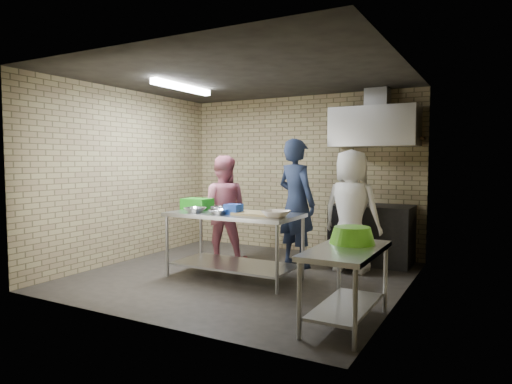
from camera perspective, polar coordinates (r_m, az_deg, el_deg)
floor at (r=6.27m, az=-1.71°, el=-10.63°), size 4.20×4.20×0.00m
ceiling at (r=6.17m, az=-1.76°, el=14.44°), size 4.20×4.20×0.00m
back_wall at (r=7.86m, az=5.68°, el=2.28°), size 4.20×0.06×2.70m
front_wall at (r=4.46m, az=-14.87°, el=0.88°), size 4.20×0.06×2.70m
left_wall at (r=7.36m, az=-15.98°, el=2.03°), size 0.06×4.00×2.70m
right_wall at (r=5.32m, az=18.15°, el=1.29°), size 0.06×4.00×2.70m
prep_table at (r=6.09m, az=-2.78°, el=-6.80°), size 1.77×0.88×0.88m
side_counter at (r=4.49m, az=11.37°, el=-11.70°), size 0.60×1.20×0.75m
stove at (r=7.18m, az=14.52°, el=-5.21°), size 1.20×0.70×0.90m
range_hood at (r=7.16m, az=14.86°, el=8.01°), size 1.30×0.60×0.60m
hood_duct at (r=7.35m, az=15.21°, el=11.42°), size 0.35×0.30×0.30m
wall_shelf at (r=7.27m, az=17.50°, el=6.48°), size 0.80×0.20×0.04m
fluorescent_fixture at (r=6.71m, az=-9.33°, el=13.01°), size 0.10×1.25×0.08m
green_crate at (r=6.50m, az=-7.51°, el=-1.51°), size 0.39×0.29×0.16m
blue_tub at (r=5.91m, az=-2.89°, el=-2.18°), size 0.20×0.20×0.13m
cutting_board at (r=5.83m, az=0.04°, el=-2.74°), size 0.54×0.41×0.03m
mixing_bowl_a at (r=6.13m, az=-7.76°, el=-2.26°), size 0.28×0.28×0.07m
mixing_bowl_b at (r=6.22m, az=-4.91°, el=-2.16°), size 0.21×0.21×0.07m
mixing_bowl_c at (r=5.89m, az=-4.75°, el=-2.52°), size 0.26×0.26×0.06m
ceramic_bowl at (r=5.55m, az=2.57°, el=-2.80°), size 0.34×0.34×0.08m
green_basin at (r=4.63m, az=12.14°, el=-5.39°), size 0.46×0.46×0.17m
bottle_red at (r=7.33m, az=15.59°, el=7.35°), size 0.07×0.07×0.18m
bottle_green at (r=7.24m, az=18.69°, el=7.21°), size 0.06×0.06×0.15m
man_navy at (r=6.71m, az=5.15°, el=-1.40°), size 0.82×0.69×1.91m
woman_pink at (r=7.03m, az=-4.31°, el=-2.15°), size 1.00×0.91×1.66m
woman_white at (r=6.52m, az=12.02°, el=-2.35°), size 0.92×0.66×1.74m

